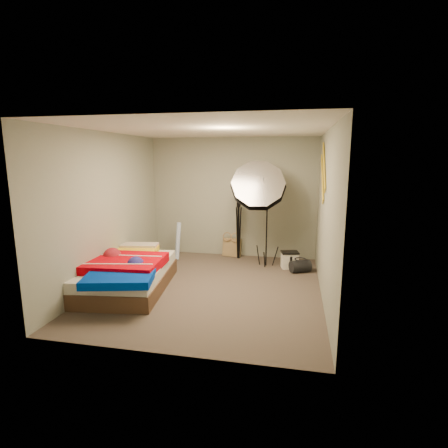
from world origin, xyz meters
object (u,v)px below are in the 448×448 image
(bed, at_px, (125,272))
(photo_umbrella, at_px, (258,187))
(camera_case, at_px, (290,260))
(duffel_bag, at_px, (300,266))
(tote_bag, at_px, (232,247))
(wrapping_roll, at_px, (178,241))
(camera_tripod, at_px, (239,226))

(bed, distance_m, photo_umbrella, 2.80)
(camera_case, distance_m, photo_umbrella, 1.53)
(camera_case, height_order, duffel_bag, camera_case)
(tote_bag, distance_m, duffel_bag, 1.64)
(wrapping_roll, distance_m, camera_tripod, 1.30)
(bed, bearing_deg, photo_umbrella, 38.35)
(tote_bag, distance_m, camera_case, 1.37)
(bed, bearing_deg, wrapping_roll, 81.22)
(tote_bag, xyz_separation_m, camera_case, (1.23, -0.59, -0.04))
(wrapping_roll, bearing_deg, camera_tripod, 13.69)
(camera_case, relative_size, bed, 0.14)
(wrapping_roll, relative_size, camera_tripod, 0.64)
(duffel_bag, distance_m, photo_umbrella, 1.66)
(tote_bag, height_order, wrapping_roll, wrapping_roll)
(bed, xyz_separation_m, camera_tripod, (1.50, 2.09, 0.42))
(wrapping_roll, bearing_deg, bed, -98.78)
(camera_case, xyz_separation_m, duffel_bag, (0.20, -0.20, -0.04))
(bed, bearing_deg, camera_tripod, 54.29)
(tote_bag, xyz_separation_m, wrapping_roll, (-1.07, -0.42, 0.19))
(tote_bag, relative_size, camera_case, 1.28)
(wrapping_roll, xyz_separation_m, duffel_bag, (2.50, -0.38, -0.27))
(photo_umbrella, bearing_deg, wrapping_roll, 171.62)
(camera_case, bearing_deg, bed, -162.17)
(tote_bag, bearing_deg, wrapping_roll, -148.67)
(tote_bag, distance_m, camera_tripod, 0.54)
(wrapping_roll, relative_size, duffel_bag, 2.08)
(camera_case, relative_size, camera_tripod, 0.25)
(wrapping_roll, height_order, bed, wrapping_roll)
(wrapping_roll, bearing_deg, tote_bag, 21.42)
(camera_case, distance_m, duffel_bag, 0.29)
(camera_case, distance_m, camera_tripod, 1.29)
(duffel_bag, distance_m, bed, 3.12)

